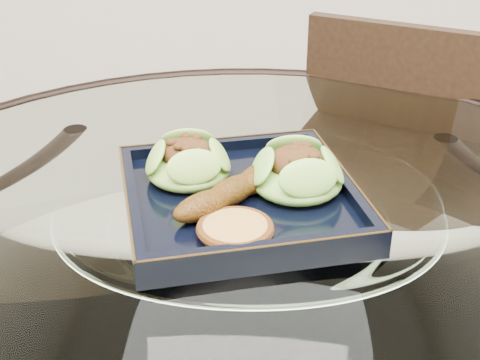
{
  "coord_description": "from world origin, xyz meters",
  "views": [
    {
      "loc": [
        0.03,
        -0.64,
        1.18
      ],
      "look_at": [
        -0.01,
        0.05,
        0.8
      ],
      "focal_mm": 50.0,
      "sensor_mm": 36.0,
      "label": 1
    }
  ],
  "objects": [
    {
      "name": "lettuce_wrap_right",
      "position": [
        0.05,
        0.07,
        0.8
      ],
      "size": [
        0.13,
        0.13,
        0.04
      ],
      "primitive_type": "ellipsoid",
      "rotation": [
        0.0,
        0.0,
        -0.25
      ],
      "color": "#5A9F2E",
      "rests_on": "navy_plate"
    },
    {
      "name": "dining_table",
      "position": [
        -0.0,
        -0.0,
        0.6
      ],
      "size": [
        1.13,
        1.13,
        0.77
      ],
      "color": "white",
      "rests_on": "ground"
    },
    {
      "name": "crumb_patty",
      "position": [
        -0.01,
        -0.04,
        0.79
      ],
      "size": [
        0.09,
        0.09,
        0.01
      ],
      "primitive_type": "cylinder",
      "rotation": [
        0.0,
        0.0,
        -0.21
      ],
      "color": "#C79142",
      "rests_on": "navy_plate"
    },
    {
      "name": "dining_chair",
      "position": [
        0.21,
        0.38,
        0.49
      ],
      "size": [
        0.5,
        0.5,
        0.87
      ],
      "rotation": [
        0.0,
        0.0,
        -0.41
      ],
      "color": "black",
      "rests_on": "ground"
    },
    {
      "name": "lettuce_wrap_left",
      "position": [
        -0.08,
        0.09,
        0.8
      ],
      "size": [
        0.12,
        0.12,
        0.04
      ],
      "primitive_type": "ellipsoid",
      "rotation": [
        0.0,
        0.0,
        -0.2
      ],
      "color": "olive",
      "rests_on": "navy_plate"
    },
    {
      "name": "roasted_plantain",
      "position": [
        -0.02,
        0.03,
        0.8
      ],
      "size": [
        0.13,
        0.15,
        0.03
      ],
      "primitive_type": "ellipsoid",
      "rotation": [
        0.0,
        0.0,
        0.88
      ],
      "color": "#5C3609",
      "rests_on": "navy_plate"
    },
    {
      "name": "navy_plate",
      "position": [
        -0.01,
        0.05,
        0.77
      ],
      "size": [
        0.33,
        0.33,
        0.02
      ],
      "primitive_type": "cube",
      "rotation": [
        0.0,
        0.0,
        0.27
      ],
      "color": "black",
      "rests_on": "dining_table"
    }
  ]
}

